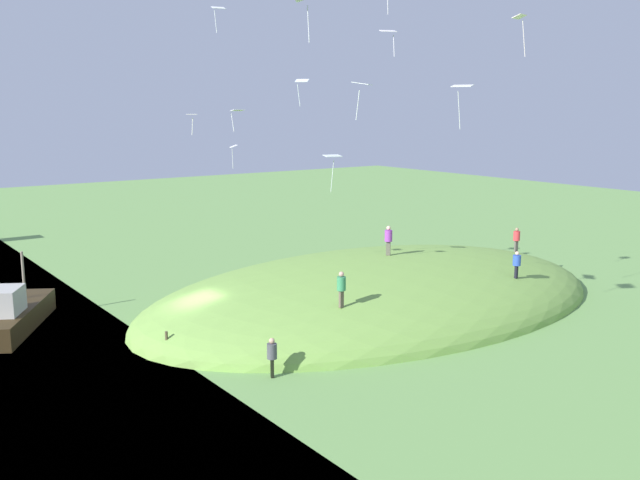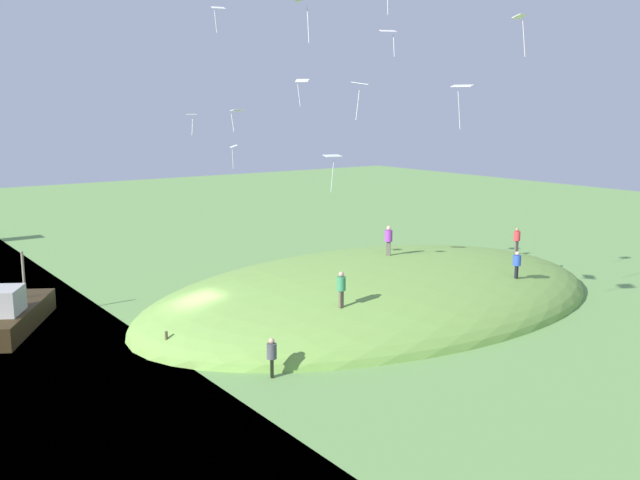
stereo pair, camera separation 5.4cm
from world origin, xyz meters
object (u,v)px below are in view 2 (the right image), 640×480
person_on_hilltop (341,285)px  kite_7 (333,158)px  kite_10 (362,85)px  mooring_post (167,344)px  kite_1 (192,115)px  kite_4 (218,10)px  person_watching_kites (517,237)px  kite_3 (520,20)px  kite_8 (233,148)px  kite_9 (389,32)px  person_walking_path (389,237)px  person_with_child (272,353)px  kite_0 (237,112)px  person_near_shore (517,262)px  kite_5 (302,82)px  kite_6 (462,88)px  boat_on_lake (13,315)px

person_on_hilltop → kite_7: (3.68, 5.73, 5.73)m
kite_10 → mooring_post: bearing=162.9°
kite_1 → kite_4: size_ratio=0.75×
person_watching_kites → kite_1: size_ratio=1.64×
kite_3 → kite_8: kite_3 is taller
person_watching_kites → kite_7: size_ratio=0.80×
kite_7 → kite_9: kite_9 is taller
person_walking_path → person_with_child: person_walking_path is taller
kite_0 → kite_8: (4.53, 8.75, -2.30)m
person_near_shore → person_with_child: bearing=-15.3°
kite_5 → kite_7: bearing=-102.9°
kite_3 → kite_6: kite_3 is taller
person_on_hilltop → mooring_post: person_on_hilltop is taller
kite_4 → kite_7: (5.75, -2.47, -7.93)m
person_with_child → kite_3: size_ratio=0.88×
person_with_child → kite_9: 18.10m
kite_6 → kite_10: 5.65m
kite_5 → kite_8: kite_5 is taller
kite_1 → mooring_post: size_ratio=0.83×
kite_0 → kite_9: kite_9 is taller
kite_7 → person_with_child: bearing=-139.9°
person_with_child → kite_6: (12.14, 0.82, 11.51)m
kite_6 → kite_7: size_ratio=1.05×
boat_on_lake → kite_7: kite_7 is taller
kite_3 → kite_5: size_ratio=1.22×
kite_0 → kite_8: bearing=62.6°
person_watching_kites → kite_3: 18.22m
person_with_child → kite_7: bearing=-26.4°
person_with_child → person_on_hilltop: person_on_hilltop is taller
person_walking_path → person_near_shore: (4.39, -6.23, -0.99)m
person_on_hilltop → kite_9: 13.70m
person_watching_kites → kite_4: (-20.97, 3.50, 13.95)m
person_on_hilltop → mooring_post: bearing=146.5°
kite_6 → person_walking_path: bearing=84.7°
person_on_hilltop → kite_0: bearing=118.1°
kite_9 → kite_3: bearing=-56.3°
kite_4 → kite_7: kite_4 is taller
person_near_shore → kite_7: kite_7 is taller
kite_5 → boat_on_lake: bearing=174.2°
kite_10 → mooring_post: (-9.36, 2.88, -12.11)m
kite_6 → kite_7: (-3.45, 6.50, -3.80)m
kite_4 → kite_7: bearing=-23.3°
person_on_hilltop → kite_1: (-4.76, 6.18, 8.16)m
kite_5 → kite_6: size_ratio=0.74×
boat_on_lake → kite_9: bearing=91.8°
person_watching_kites → person_near_shore: size_ratio=1.09×
boat_on_lake → person_on_hilltop: size_ratio=4.40×
person_with_child → kite_4: (2.94, 9.80, 15.64)m
boat_on_lake → person_walking_path: bearing=101.7°
person_with_child → kite_1: bearing=21.7°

